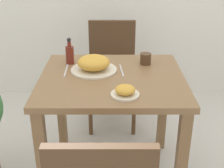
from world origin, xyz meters
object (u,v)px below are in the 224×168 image
side_plate (125,91)px  drink_cup (146,59)px  chair_far (112,68)px  food_plate (94,64)px  sauce_bottle (70,54)px

side_plate → drink_cup: drink_cup is taller
chair_far → side_plate: (0.07, -1.02, 0.28)m
chair_far → drink_cup: (0.22, -0.56, 0.30)m
food_plate → drink_cup: bearing=19.3°
food_plate → drink_cup: food_plate is taller
food_plate → drink_cup: (0.33, 0.12, -0.01)m
side_plate → chair_far: bearing=93.8°
food_plate → side_plate: 0.39m
drink_cup → side_plate: bearing=-108.3°
drink_cup → food_plate: bearing=-160.7°
chair_far → sauce_bottle: 0.70m
side_plate → sauce_bottle: (-0.35, 0.47, 0.04)m
food_plate → side_plate: size_ratio=1.89×
food_plate → sauce_bottle: bearing=141.8°
chair_far → food_plate: (-0.12, -0.68, 0.30)m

